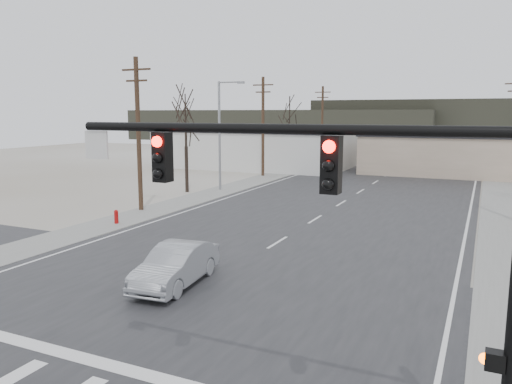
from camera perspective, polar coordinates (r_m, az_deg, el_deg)
ground at (r=18.35m, az=-7.28°, el=-11.70°), size 140.00×140.00×0.00m
main_road at (r=31.56m, az=7.32°, el=-2.81°), size 18.00×110.00×0.05m
cross_road at (r=18.34m, az=-7.28°, el=-11.64°), size 90.00×10.00×0.04m
sidewalk_left at (r=40.29m, az=-5.00°, el=-0.17°), size 3.00×90.00×0.06m
sidewalk_right at (r=35.12m, az=26.65°, el=-2.49°), size 3.00×90.00×0.06m
traffic_signal_mast at (r=8.58m, az=15.49°, el=-3.46°), size 8.95×0.43×7.20m
fire_hydrant at (r=30.31m, az=-15.68°, el=-2.74°), size 0.24×0.24×0.87m
building_left_far at (r=60.18m, az=-0.02°, el=5.06°), size 22.30×12.30×4.50m
building_right_far at (r=58.66m, az=25.57°, el=3.97°), size 26.30×14.30×4.30m
upole_left_b at (r=33.64m, az=-13.29°, el=6.69°), size 2.20×0.30×10.00m
upole_left_c at (r=50.91m, az=0.80°, el=7.67°), size 2.20×0.30×10.00m
upole_left_d at (r=69.65m, az=7.57°, el=7.97°), size 2.20×0.30×10.00m
streetlight_main at (r=41.64m, az=-3.96°, el=7.14°), size 2.40×0.25×9.00m
tree_left_near at (r=41.04m, az=-8.04°, el=7.24°), size 3.30×3.30×7.35m
tree_left_far at (r=64.79m, az=3.86°, el=8.89°), size 3.96×3.96×8.82m
tree_left_mid at (r=57.66m, az=-8.06°, el=8.80°), size 3.96×3.96×8.82m
hill_left at (r=115.34m, az=2.27°, el=7.60°), size 70.00×18.00×7.00m
sedan_crossing at (r=19.19m, az=-9.13°, el=-8.25°), size 2.07×4.76×1.52m
car_far_a at (r=64.61m, az=18.29°, el=3.53°), size 2.38×4.96×1.39m
car_far_b at (r=74.05m, az=17.56°, el=4.25°), size 3.05×4.65×1.47m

